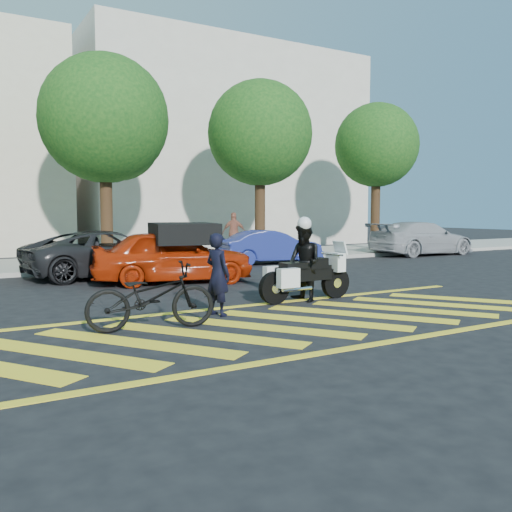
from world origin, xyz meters
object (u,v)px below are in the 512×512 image
parked_mid_right (180,254)px  parked_right (271,247)px  officer_bike (218,274)px  police_motorcycle (305,276)px  parked_mid_left (110,254)px  red_convertible (173,256)px  parked_far_right (422,238)px  bicycle (151,296)px  officer_moto (304,262)px

parked_mid_right → parked_right: (3.95, 0.86, 0.04)m
officer_bike → parked_mid_right: bearing=-34.0°
police_motorcycle → parked_mid_left: parked_mid_left is taller
red_convertible → parked_far_right: 13.36m
police_motorcycle → parked_mid_left: (-2.48, 6.56, 0.13)m
officer_bike → parked_far_right: bearing=-77.7°
officer_bike → parked_right: bearing=-54.8°
officer_bike → bicycle: bearing=92.9°
officer_bike → bicycle: (-1.50, -0.55, -0.22)m
bicycle → parked_right: 11.37m
police_motorcycle → parked_mid_right: 6.57m
police_motorcycle → parked_right: parked_right is taller
red_convertible → parked_right: 6.00m
officer_bike → officer_moto: bearing=-95.3°
bicycle → police_motorcycle: size_ratio=0.91×
parked_mid_left → parked_far_right: bearing=-94.0°
red_convertible → parked_mid_left: red_convertible is taller
officer_moto → parked_right: 8.32m
bicycle → parked_mid_left: parked_mid_left is taller
parked_far_right → bicycle: bearing=119.1°
parked_right → parked_mid_right: bearing=110.1°
officer_bike → bicycle: 1.62m
parked_mid_left → parked_right: parked_mid_left is taller
parked_mid_left → parked_mid_right: 2.25m
bicycle → parked_mid_right: 8.44m
bicycle → parked_mid_right: parked_mid_right is taller
officer_moto → red_convertible: officer_moto is taller
parked_right → parked_far_right: size_ratio=0.74×
bicycle → police_motorcycle: (3.85, 1.05, 0.00)m
parked_far_right → parked_mid_right: bearing=94.6°
officer_bike → red_convertible: officer_bike is taller
police_motorcycle → officer_moto: size_ratio=1.37×
officer_bike → parked_right: size_ratio=0.41×
parked_mid_left → parked_far_right: size_ratio=0.97×
bicycle → red_convertible: 5.87m
parked_far_right → parked_mid_left: bearing=93.9°
parked_right → officer_bike: bearing=150.3°
parked_right → bicycle: bearing=146.0°
police_motorcycle → parked_mid_right: (-0.23, 6.56, 0.03)m
officer_bike → parked_right: officer_bike is taller
officer_moto → parked_far_right: 13.79m
red_convertible → officer_moto: bearing=-150.4°
police_motorcycle → officer_bike: bearing=-168.6°
police_motorcycle → parked_far_right: (11.60, 7.43, 0.18)m
parked_far_right → officer_bike: bearing=120.0°
red_convertible → parked_far_right: size_ratio=0.85×
bicycle → parked_right: bearing=-32.9°
officer_bike → parked_mid_left: bearing=-16.3°
officer_bike → parked_mid_left: officer_bike is taller
officer_moto → parked_right: (3.74, 7.43, -0.23)m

